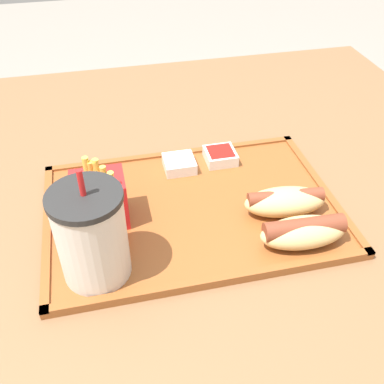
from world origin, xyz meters
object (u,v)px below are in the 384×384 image
Objects in this scene: fries_carton at (100,198)px; hot_dog_far at (303,231)px; sauce_cup_mayo at (179,163)px; sauce_cup_ketchup at (220,156)px; soda_cup at (92,235)px; hot_dog_near at (285,201)px.

hot_dog_far is at bearing 157.39° from fries_carton.
sauce_cup_ketchup is (-0.08, -0.01, 0.00)m from sauce_cup_mayo.
sauce_cup_mayo is at bearing -58.33° from hot_dog_far.
sauce_cup_mayo is at bearing -143.54° from fries_carton.
hot_dog_far is 0.30m from fries_carton.
sauce_cup_mayo is (-0.14, -0.10, -0.03)m from fries_carton.
sauce_cup_ketchup is (-0.23, -0.21, -0.06)m from soda_cup.
hot_dog_far is at bearing 121.67° from sauce_cup_mayo.
soda_cup is 1.31× the size of hot_dog_far.
soda_cup reaches higher than hot_dog_far.
fries_carton reaches higher than sauce_cup_mayo.
hot_dog_near is (-0.29, -0.06, -0.04)m from soda_cup.
sauce_cup_ketchup is (0.06, -0.22, -0.01)m from hot_dog_far.
soda_cup is 1.29× the size of hot_dog_near.
hot_dog_near is 2.46× the size of sauce_cup_ketchup.
fries_carton reaches higher than hot_dog_far.
sauce_cup_mayo is at bearing -126.89° from soda_cup.
hot_dog_far is at bearing 90.00° from hot_dog_near.
soda_cup reaches higher than sauce_cup_ketchup.
hot_dog_far is at bearing 177.42° from soda_cup.
sauce_cup_ketchup is at bearing -137.32° from soda_cup.
hot_dog_far is 2.41× the size of sauce_cup_mayo.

